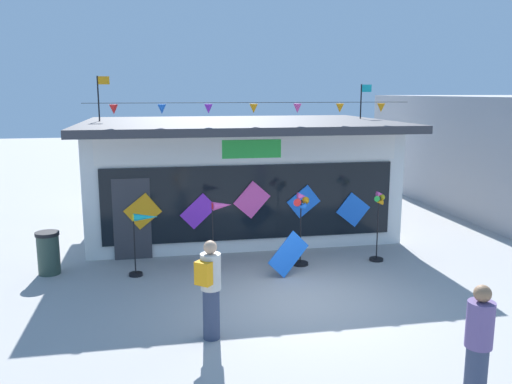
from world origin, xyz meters
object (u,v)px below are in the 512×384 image
(display_kite_on_ground, at_px, (288,254))
(wind_spinner_center_right, at_px, (378,221))
(kite_shop_building, at_px, (236,174))
(person_near_camera, at_px, (210,288))
(wind_spinner_far_left, at_px, (142,232))
(trash_bin, at_px, (48,253))
(person_mid_plaza, at_px, (478,347))
(wind_spinner_left, at_px, (219,224))
(wind_spinner_center_left, at_px, (301,219))

(display_kite_on_ground, bearing_deg, wind_spinner_center_right, 14.72)
(kite_shop_building, relative_size, person_near_camera, 5.10)
(wind_spinner_far_left, bearing_deg, person_near_camera, -70.96)
(wind_spinner_center_right, xyz_separation_m, person_near_camera, (-4.37, -3.34, -0.11))
(trash_bin, relative_size, display_kite_on_ground, 1.05)
(wind_spinner_center_right, height_order, person_near_camera, wind_spinner_center_right)
(person_near_camera, distance_m, person_mid_plaza, 4.06)
(wind_spinner_left, bearing_deg, kite_shop_building, 75.33)
(wind_spinner_center_right, relative_size, person_mid_plaza, 1.03)
(trash_bin, bearing_deg, wind_spinner_center_right, -3.71)
(wind_spinner_left, bearing_deg, person_near_camera, -99.09)
(kite_shop_building, height_order, wind_spinner_center_left, kite_shop_building)
(person_mid_plaza, distance_m, display_kite_on_ground, 5.44)
(wind_spinner_far_left, relative_size, person_near_camera, 0.84)
(wind_spinner_left, relative_size, display_kite_on_ground, 1.72)
(kite_shop_building, bearing_deg, display_kite_on_ground, -83.55)
(kite_shop_building, height_order, wind_spinner_far_left, kite_shop_building)
(wind_spinner_left, distance_m, person_mid_plaza, 6.58)
(wind_spinner_far_left, height_order, trash_bin, wind_spinner_far_left)
(person_mid_plaza, bearing_deg, wind_spinner_left, 96.45)
(wind_spinner_far_left, height_order, display_kite_on_ground, wind_spinner_far_left)
(wind_spinner_far_left, bearing_deg, person_mid_plaza, -54.16)
(person_near_camera, bearing_deg, display_kite_on_ground, -86.04)
(wind_spinner_center_right, xyz_separation_m, display_kite_on_ground, (-2.36, -0.62, -0.50))
(kite_shop_building, xyz_separation_m, wind_spinner_center_right, (2.86, -3.76, -0.64))
(wind_spinner_center_left, distance_m, person_near_camera, 4.19)
(wind_spinner_center_left, distance_m, person_mid_plaza, 6.01)
(wind_spinner_far_left, height_order, wind_spinner_center_right, wind_spinner_center_right)
(wind_spinner_center_left, distance_m, display_kite_on_ground, 1.02)
(kite_shop_building, xyz_separation_m, wind_spinner_center_left, (0.95, -3.73, -0.51))
(kite_shop_building, height_order, person_near_camera, kite_shop_building)
(trash_bin, bearing_deg, person_near_camera, -49.78)
(wind_spinner_left, distance_m, wind_spinner_center_right, 3.81)
(kite_shop_building, bearing_deg, person_mid_plaza, -80.48)
(wind_spinner_left, height_order, display_kite_on_ground, wind_spinner_left)
(person_near_camera, bearing_deg, wind_spinner_center_left, -85.80)
(display_kite_on_ground, bearing_deg, person_near_camera, -126.33)
(kite_shop_building, bearing_deg, wind_spinner_center_right, -52.76)
(wind_spinner_far_left, relative_size, display_kite_on_ground, 1.52)
(wind_spinner_far_left, height_order, person_mid_plaza, person_mid_plaza)
(wind_spinner_center_right, relative_size, person_near_camera, 1.03)
(wind_spinner_left, height_order, wind_spinner_center_left, wind_spinner_center_left)
(wind_spinner_center_right, distance_m, person_near_camera, 5.50)
(person_near_camera, relative_size, trash_bin, 1.73)
(person_mid_plaza, bearing_deg, wind_spinner_center_left, 79.79)
(person_near_camera, distance_m, display_kite_on_ground, 3.40)
(kite_shop_building, height_order, person_mid_plaza, kite_shop_building)
(wind_spinner_center_right, bearing_deg, wind_spinner_far_left, 179.90)
(kite_shop_building, height_order, trash_bin, kite_shop_building)
(wind_spinner_center_left, height_order, wind_spinner_center_right, wind_spinner_center_left)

